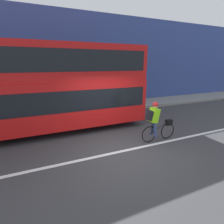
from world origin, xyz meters
name	(u,v)px	position (x,y,z in m)	size (l,w,h in m)	color
ground_plane	(119,149)	(0.00, 0.00, 0.00)	(80.00, 80.00, 0.00)	#38383A
road_center_line	(122,151)	(0.00, -0.18, 0.00)	(50.00, 0.14, 0.01)	silver
sidewalk_curb	(80,110)	(0.00, 5.78, 0.08)	(60.00, 2.42, 0.16)	gray
building_facade	(73,61)	(0.00, 7.14, 3.11)	(60.00, 0.30, 6.23)	#33478C
bus	(38,85)	(-2.38, 2.88, 2.07)	(9.10, 2.43, 3.72)	black
cyclist_on_bike	(156,120)	(1.56, 0.07, 0.85)	(1.54, 0.32, 1.57)	black
trash_bin	(50,103)	(-1.85, 5.66, 0.68)	(0.45, 0.45, 1.05)	#194C23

